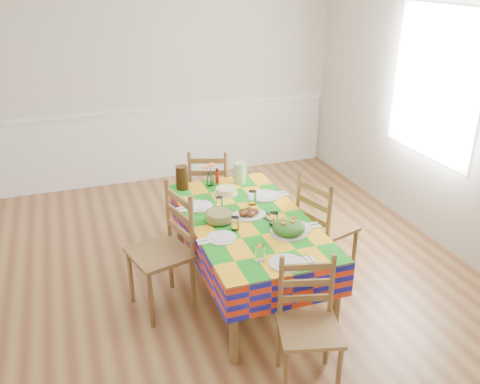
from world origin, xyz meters
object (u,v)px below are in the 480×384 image
(dining_table, at_px, (248,226))
(green_pitcher, at_px, (240,173))
(meat_platter, at_px, (248,213))
(chair_far, at_px, (209,191))
(tea_pitcher, at_px, (182,178))
(chair_near, at_px, (308,326))
(chair_right, at_px, (323,227))
(chair_left, at_px, (165,251))

(dining_table, height_order, green_pitcher, green_pitcher)
(meat_platter, distance_m, chair_far, 1.08)
(green_pitcher, distance_m, tea_pitcher, 0.54)
(green_pitcher, bearing_deg, chair_near, -95.37)
(chair_right, bearing_deg, tea_pitcher, 37.53)
(green_pitcher, xyz_separation_m, chair_right, (0.51, -0.71, -0.30))
(tea_pitcher, bearing_deg, chair_right, -35.80)
(meat_platter, xyz_separation_m, green_pitcher, (0.16, 0.67, 0.07))
(green_pitcher, xyz_separation_m, tea_pitcher, (-0.54, 0.04, 0.01))
(chair_far, relative_size, chair_left, 0.91)
(chair_right, bearing_deg, meat_platter, 69.58)
(dining_table, relative_size, tea_pitcher, 7.94)
(chair_left, bearing_deg, chair_right, 74.11)
(dining_table, distance_m, tea_pitcher, 0.84)
(green_pitcher, relative_size, chair_near, 0.22)
(dining_table, xyz_separation_m, chair_right, (0.68, -0.01, -0.13))
(chair_near, distance_m, chair_far, 2.17)
(dining_table, bearing_deg, chair_far, 90.69)
(meat_platter, height_order, tea_pitcher, tea_pitcher)
(tea_pitcher, xyz_separation_m, chair_far, (0.34, 0.35, -0.33))
(dining_table, relative_size, green_pitcher, 8.96)
(meat_platter, distance_m, green_pitcher, 0.69)
(dining_table, relative_size, meat_platter, 5.92)
(chair_far, bearing_deg, tea_pitcher, 63.43)
(chair_far, relative_size, chair_right, 0.95)
(green_pitcher, height_order, chair_far, chair_far)
(green_pitcher, relative_size, chair_left, 0.19)
(chair_right, bearing_deg, chair_far, 15.74)
(tea_pitcher, xyz_separation_m, chair_near, (0.37, -1.82, -0.35))
(meat_platter, relative_size, chair_right, 0.30)
(tea_pitcher, relative_size, chair_left, 0.22)
(chair_left, bearing_deg, dining_table, 74.14)
(dining_table, distance_m, meat_platter, 0.10)
(meat_platter, bearing_deg, dining_table, -117.16)
(chair_near, bearing_deg, chair_left, 137.41)
(meat_platter, relative_size, chair_near, 0.33)
(chair_far, height_order, chair_right, chair_right)
(chair_far, bearing_deg, chair_near, 108.76)
(chair_far, bearing_deg, green_pitcher, 134.61)
(tea_pitcher, xyz_separation_m, chair_right, (1.04, -0.75, -0.31))
(meat_platter, xyz_separation_m, chair_far, (-0.03, 1.05, -0.25))
(meat_platter, bearing_deg, tea_pitcher, 117.80)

